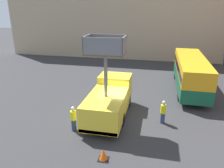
{
  "coord_description": "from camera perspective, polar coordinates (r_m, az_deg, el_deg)",
  "views": [
    {
      "loc": [
        2.66,
        -14.46,
        8.04
      ],
      "look_at": [
        -0.69,
        0.95,
        2.34
      ],
      "focal_mm": 35.0,
      "sensor_mm": 36.0,
      "label": 1
    }
  ],
  "objects": [
    {
      "name": "ground_plane",
      "position": [
        16.75,
        1.63,
        -8.81
      ],
      "size": [
        120.0,
        120.0,
        0.0
      ],
      "primitive_type": "plane",
      "color": "#333335"
    },
    {
      "name": "building_backdrop_far",
      "position": [
        38.5,
        8.74,
        18.33
      ],
      "size": [
        44.0,
        10.0,
        14.29
      ],
      "color": "tan",
      "rests_on": "ground_plane"
    },
    {
      "name": "city_bus",
      "position": [
        23.04,
        19.87,
        3.22
      ],
      "size": [
        2.57,
        10.26,
        3.22
      ],
      "rotation": [
        0.0,
        0.0,
        1.61
      ],
      "color": "#145638",
      "rests_on": "ground_plane"
    },
    {
      "name": "utility_truck",
      "position": [
        16.31,
        -0.63,
        -3.73
      ],
      "size": [
        2.56,
        6.43,
        6.25
      ],
      "color": "yellow",
      "rests_on": "ground_plane"
    },
    {
      "name": "road_worker_directing",
      "position": [
        16.1,
        13.19,
        -7.17
      ],
      "size": [
        0.38,
        0.38,
        1.74
      ],
      "rotation": [
        0.0,
        0.0,
        2.55
      ],
      "color": "navy",
      "rests_on": "ground_plane"
    },
    {
      "name": "road_worker_near_truck",
      "position": [
        15.01,
        -10.04,
        -8.91
      ],
      "size": [
        0.38,
        0.38,
        1.78
      ],
      "rotation": [
        0.0,
        0.0,
        3.73
      ],
      "color": "navy",
      "rests_on": "ground_plane"
    },
    {
      "name": "traffic_cone_near_truck",
      "position": [
        12.61,
        -2.27,
        -17.97
      ],
      "size": [
        0.58,
        0.58,
        0.66
      ],
      "color": "black",
      "rests_on": "ground_plane"
    }
  ]
}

